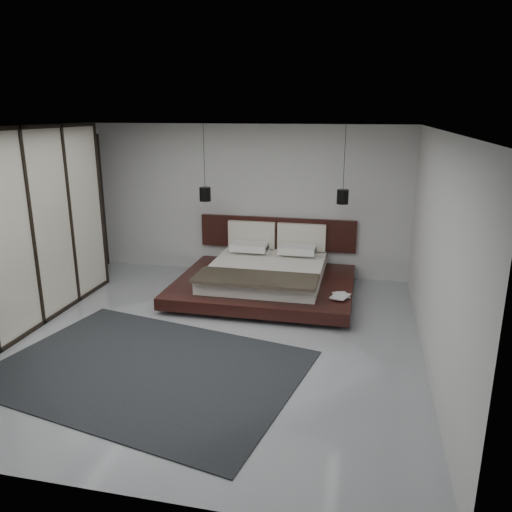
% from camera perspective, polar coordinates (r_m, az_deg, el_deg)
% --- Properties ---
extents(floor, '(6.00, 6.00, 0.00)m').
position_cam_1_polar(floor, '(7.10, -6.47, -9.06)').
color(floor, gray).
rests_on(floor, ground).
extents(ceiling, '(6.00, 6.00, 0.00)m').
position_cam_1_polar(ceiling, '(6.42, -7.28, 14.15)').
color(ceiling, white).
rests_on(ceiling, wall_back).
extents(wall_back, '(6.00, 0.00, 6.00)m').
position_cam_1_polar(wall_back, '(9.44, -0.90, 6.37)').
color(wall_back, '#B9B9B6').
rests_on(wall_back, floor).
extents(wall_front, '(6.00, 0.00, 6.00)m').
position_cam_1_polar(wall_front, '(4.06, -20.85, -8.40)').
color(wall_front, '#B9B9B6').
rests_on(wall_front, floor).
extents(wall_right, '(0.00, 6.00, 6.00)m').
position_cam_1_polar(wall_right, '(6.33, 19.78, 0.42)').
color(wall_right, '#B9B9B6').
rests_on(wall_right, floor).
extents(lattice_screen, '(0.05, 0.90, 2.60)m').
position_cam_1_polar(lattice_screen, '(10.06, -18.32, 5.58)').
color(lattice_screen, black).
rests_on(lattice_screen, floor).
extents(bed, '(2.95, 2.46, 1.11)m').
position_cam_1_polar(bed, '(8.55, 1.15, -2.31)').
color(bed, black).
rests_on(bed, floor).
extents(book_lower, '(0.30, 0.34, 0.03)m').
position_cam_1_polar(book_lower, '(7.78, 8.96, -4.52)').
color(book_lower, '#99724C').
rests_on(book_lower, bed).
extents(book_upper, '(0.32, 0.37, 0.02)m').
position_cam_1_polar(book_upper, '(7.75, 8.80, -4.42)').
color(book_upper, '#99724C').
rests_on(book_upper, book_lower).
extents(pendant_left, '(0.20, 0.20, 1.33)m').
position_cam_1_polar(pendant_left, '(9.00, -5.84, 7.05)').
color(pendant_left, black).
rests_on(pendant_left, ceiling).
extents(pendant_right, '(0.20, 0.20, 1.29)m').
position_cam_1_polar(pendant_right, '(8.56, 9.87, 6.70)').
color(pendant_right, black).
rests_on(pendant_right, ceiling).
extents(wardrobe, '(0.68, 2.89, 2.84)m').
position_cam_1_polar(wardrobe, '(8.19, -24.16, 3.55)').
color(wardrobe, beige).
rests_on(wardrobe, floor).
extents(rug, '(4.04, 3.25, 0.02)m').
position_cam_1_polar(rug, '(6.35, -12.26, -12.48)').
color(rug, black).
rests_on(rug, floor).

